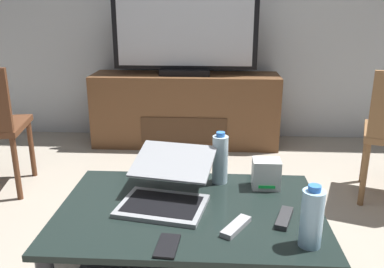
% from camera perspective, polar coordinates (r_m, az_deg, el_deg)
% --- Properties ---
extents(coffee_table, '(1.05, 0.71, 0.43)m').
position_cam_1_polar(coffee_table, '(1.72, -0.31, -14.28)').
color(coffee_table, black).
rests_on(coffee_table, ground).
extents(media_cabinet, '(1.61, 0.43, 0.63)m').
position_cam_1_polar(media_cabinet, '(3.60, -0.93, 3.41)').
color(media_cabinet, brown).
rests_on(media_cabinet, ground).
extents(television, '(1.21, 0.20, 0.65)m').
position_cam_1_polar(television, '(3.48, -1.01, 13.35)').
color(television, black).
rests_on(television, media_cabinet).
extents(laptop, '(0.41, 0.47, 0.18)m').
position_cam_1_polar(laptop, '(1.68, -3.51, -7.42)').
color(laptop, gray).
rests_on(laptop, coffee_table).
extents(router_box, '(0.12, 0.10, 0.13)m').
position_cam_1_polar(router_box, '(1.83, 10.32, -5.48)').
color(router_box, white).
rests_on(router_box, coffee_table).
extents(water_bottle_near, '(0.07, 0.07, 0.24)m').
position_cam_1_polar(water_bottle_near, '(1.83, 3.95, -3.50)').
color(water_bottle_near, silver).
rests_on(water_bottle_near, coffee_table).
extents(water_bottle_far, '(0.08, 0.08, 0.22)m').
position_cam_1_polar(water_bottle_far, '(1.43, 16.41, -11.19)').
color(water_bottle_far, '#99C6E5').
rests_on(water_bottle_far, coffee_table).
extents(cell_phone, '(0.08, 0.14, 0.01)m').
position_cam_1_polar(cell_phone, '(1.41, -3.46, -15.36)').
color(cell_phone, black).
rests_on(cell_phone, coffee_table).
extents(tv_remote, '(0.12, 0.16, 0.02)m').
position_cam_1_polar(tv_remote, '(1.52, 6.18, -12.75)').
color(tv_remote, '#99999E').
rests_on(tv_remote, coffee_table).
extents(soundbar_remote, '(0.09, 0.17, 0.02)m').
position_cam_1_polar(soundbar_remote, '(1.60, 12.78, -11.38)').
color(soundbar_remote, '#2D2D30').
rests_on(soundbar_remote, coffee_table).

